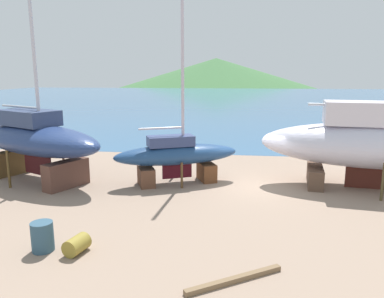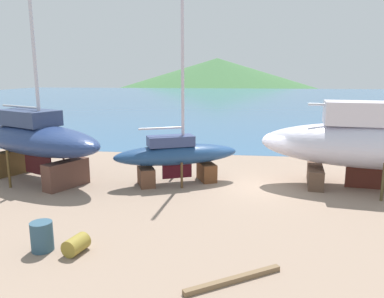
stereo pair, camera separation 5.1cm
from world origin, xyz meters
name	(u,v)px [view 1 (the left image)]	position (x,y,z in m)	size (l,w,h in m)	color
ground_plane	(259,208)	(0.00, -3.02, 0.00)	(39.80, 39.80, 0.00)	gray
sea_water	(242,99)	(0.00, 63.27, 0.00)	(159.19, 112.68, 0.01)	#36618B
headland_hill	(216,85)	(-11.49, 162.92, 0.00)	(167.24, 167.24, 24.91)	#3D693C
sailboat_large_starboard	(376,143)	(5.50, 0.25, 2.22)	(11.04, 4.65, 16.38)	brown
sailboat_small_center	(176,155)	(-3.96, 0.08, 1.44)	(6.42, 4.02, 9.19)	brown
sailboat_far_slipway	(35,139)	(-11.15, -0.29, 2.17)	(9.23, 6.52, 16.01)	brown
barrel_tar_black	(42,237)	(-6.91, -7.63, 0.46)	(0.68, 0.68, 0.93)	#335368
barrel_tipped_left	(77,245)	(-5.79, -7.66, 0.27)	(0.54, 0.54, 0.78)	olive
timber_short_cross	(235,280)	(-0.96, -8.71, 0.07)	(2.93, 0.18, 0.14)	brown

